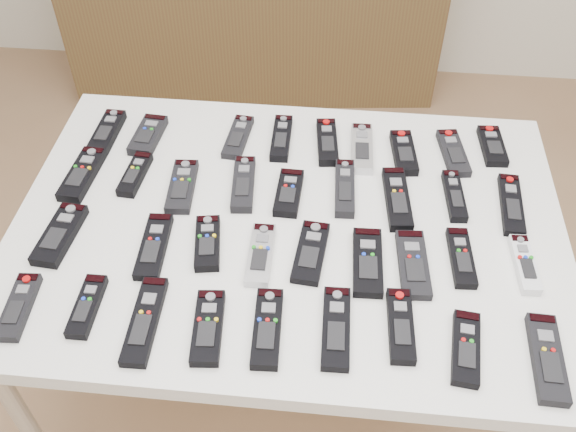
# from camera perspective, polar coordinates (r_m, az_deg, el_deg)

# --- Properties ---
(table) EXTENTS (1.25, 0.88, 0.78)m
(table) POSITION_cam_1_polar(r_m,az_deg,el_deg) (1.50, -0.00, -2.08)
(table) COLOR white
(table) RESTS_ON ground
(sideboard) EXTENTS (1.70, 0.56, 0.83)m
(sideboard) POSITION_cam_1_polar(r_m,az_deg,el_deg) (3.04, -3.03, 17.98)
(sideboard) COLOR #513820
(sideboard) RESTS_ON ground
(remote_0) EXTENTS (0.06, 0.16, 0.02)m
(remote_0) POSITION_cam_1_polar(r_m,az_deg,el_deg) (1.74, -15.77, 7.22)
(remote_0) COLOR black
(remote_0) RESTS_ON table
(remote_1) EXTENTS (0.07, 0.15, 0.02)m
(remote_1) POSITION_cam_1_polar(r_m,az_deg,el_deg) (1.71, -12.33, 7.02)
(remote_1) COLOR black
(remote_1) RESTS_ON table
(remote_2) EXTENTS (0.06, 0.17, 0.02)m
(remote_2) POSITION_cam_1_polar(r_m,az_deg,el_deg) (1.67, -4.47, 7.01)
(remote_2) COLOR black
(remote_2) RESTS_ON table
(remote_3) EXTENTS (0.05, 0.17, 0.02)m
(remote_3) POSITION_cam_1_polar(r_m,az_deg,el_deg) (1.66, -0.59, 6.94)
(remote_3) COLOR black
(remote_3) RESTS_ON table
(remote_4) EXTENTS (0.07, 0.17, 0.02)m
(remote_4) POSITION_cam_1_polar(r_m,az_deg,el_deg) (1.65, 3.50, 6.58)
(remote_4) COLOR black
(remote_4) RESTS_ON table
(remote_5) EXTENTS (0.06, 0.18, 0.02)m
(remote_5) POSITION_cam_1_polar(r_m,az_deg,el_deg) (1.64, 6.57, 5.98)
(remote_5) COLOR #B7B7BC
(remote_5) RESTS_ON table
(remote_6) EXTENTS (0.07, 0.16, 0.02)m
(remote_6) POSITION_cam_1_polar(r_m,az_deg,el_deg) (1.64, 10.26, 5.56)
(remote_6) COLOR black
(remote_6) RESTS_ON table
(remote_7) EXTENTS (0.08, 0.17, 0.02)m
(remote_7) POSITION_cam_1_polar(r_m,az_deg,el_deg) (1.67, 14.48, 5.45)
(remote_7) COLOR black
(remote_7) RESTS_ON table
(remote_8) EXTENTS (0.06, 0.15, 0.02)m
(remote_8) POSITION_cam_1_polar(r_m,az_deg,el_deg) (1.72, 17.71, 5.95)
(remote_8) COLOR black
(remote_8) RESTS_ON table
(remote_9) EXTENTS (0.07, 0.18, 0.02)m
(remote_9) POSITION_cam_1_polar(r_m,az_deg,el_deg) (1.63, -17.82, 3.55)
(remote_9) COLOR black
(remote_9) RESTS_ON table
(remote_10) EXTENTS (0.05, 0.15, 0.02)m
(remote_10) POSITION_cam_1_polar(r_m,az_deg,el_deg) (1.60, -13.44, 3.62)
(remote_10) COLOR black
(remote_10) RESTS_ON table
(remote_11) EXTENTS (0.07, 0.18, 0.02)m
(remote_11) POSITION_cam_1_polar(r_m,az_deg,el_deg) (1.55, -9.40, 2.63)
(remote_11) COLOR black
(remote_11) RESTS_ON table
(remote_12) EXTENTS (0.07, 0.18, 0.02)m
(remote_12) POSITION_cam_1_polar(r_m,az_deg,el_deg) (1.53, -3.99, 2.86)
(remote_12) COLOR black
(remote_12) RESTS_ON table
(remote_13) EXTENTS (0.06, 0.15, 0.02)m
(remote_13) POSITION_cam_1_polar(r_m,az_deg,el_deg) (1.51, 0.06, 2.07)
(remote_13) COLOR black
(remote_13) RESTS_ON table
(remote_14) EXTENTS (0.05, 0.18, 0.02)m
(remote_14) POSITION_cam_1_polar(r_m,az_deg,el_deg) (1.52, 5.06, 2.49)
(remote_14) COLOR black
(remote_14) RESTS_ON table
(remote_15) EXTENTS (0.07, 0.20, 0.02)m
(remote_15) POSITION_cam_1_polar(r_m,az_deg,el_deg) (1.51, 9.68, 1.53)
(remote_15) COLOR black
(remote_15) RESTS_ON table
(remote_16) EXTENTS (0.05, 0.16, 0.02)m
(remote_16) POSITION_cam_1_polar(r_m,az_deg,el_deg) (1.55, 14.57, 1.75)
(remote_16) COLOR black
(remote_16) RESTS_ON table
(remote_17) EXTENTS (0.06, 0.19, 0.02)m
(remote_17) POSITION_cam_1_polar(r_m,az_deg,el_deg) (1.57, 19.23, 0.97)
(remote_17) COLOR black
(remote_17) RESTS_ON table
(remote_18) EXTENTS (0.08, 0.18, 0.02)m
(remote_18) POSITION_cam_1_polar(r_m,az_deg,el_deg) (1.50, -19.62, -1.56)
(remote_18) COLOR black
(remote_18) RESTS_ON table
(remote_19) EXTENTS (0.06, 0.18, 0.02)m
(remote_19) POSITION_cam_1_polar(r_m,az_deg,el_deg) (1.42, -11.84, -2.64)
(remote_19) COLOR black
(remote_19) RESTS_ON table
(remote_20) EXTENTS (0.08, 0.15, 0.02)m
(remote_20) POSITION_cam_1_polar(r_m,az_deg,el_deg) (1.41, -7.17, -2.41)
(remote_20) COLOR black
(remote_20) RESTS_ON table
(remote_21) EXTENTS (0.05, 0.17, 0.02)m
(remote_21) POSITION_cam_1_polar(r_m,az_deg,el_deg) (1.38, -2.46, -3.44)
(remote_21) COLOR #B7B7BC
(remote_21) RESTS_ON table
(remote_22) EXTENTS (0.07, 0.17, 0.02)m
(remote_22) POSITION_cam_1_polar(r_m,az_deg,el_deg) (1.38, 2.03, -3.25)
(remote_22) COLOR black
(remote_22) RESTS_ON table
(remote_23) EXTENTS (0.07, 0.18, 0.02)m
(remote_23) POSITION_cam_1_polar(r_m,az_deg,el_deg) (1.37, 7.09, -4.08)
(remote_23) COLOR black
(remote_23) RESTS_ON table
(remote_24) EXTENTS (0.07, 0.18, 0.02)m
(remote_24) POSITION_cam_1_polar(r_m,az_deg,el_deg) (1.38, 11.06, -4.22)
(remote_24) COLOR black
(remote_24) RESTS_ON table
(remote_25) EXTENTS (0.05, 0.16, 0.02)m
(remote_25) POSITION_cam_1_polar(r_m,az_deg,el_deg) (1.42, 15.15, -3.59)
(remote_25) COLOR black
(remote_25) RESTS_ON table
(remote_26) EXTENTS (0.05, 0.15, 0.02)m
(remote_26) POSITION_cam_1_polar(r_m,az_deg,el_deg) (1.45, 20.29, -4.03)
(remote_26) COLOR silver
(remote_26) RESTS_ON table
(remote_27) EXTENTS (0.06, 0.16, 0.02)m
(remote_27) POSITION_cam_1_polar(r_m,az_deg,el_deg) (1.40, -22.81, -7.44)
(remote_27) COLOR black
(remote_27) RESTS_ON table
(remote_28) EXTENTS (0.04, 0.15, 0.02)m
(remote_28) POSITION_cam_1_polar(r_m,az_deg,el_deg) (1.35, -17.44, -7.65)
(remote_28) COLOR black
(remote_28) RESTS_ON table
(remote_29) EXTENTS (0.05, 0.20, 0.02)m
(remote_29) POSITION_cam_1_polar(r_m,az_deg,el_deg) (1.30, -12.61, -9.06)
(remote_29) COLOR black
(remote_29) RESTS_ON table
(remote_30) EXTENTS (0.07, 0.17, 0.02)m
(remote_30) POSITION_cam_1_polar(r_m,az_deg,el_deg) (1.27, -7.13, -9.79)
(remote_30) COLOR black
(remote_30) RESTS_ON table
(remote_31) EXTENTS (0.06, 0.18, 0.02)m
(remote_31) POSITION_cam_1_polar(r_m,az_deg,el_deg) (1.26, -1.85, -9.94)
(remote_31) COLOR black
(remote_31) RESTS_ON table
(remote_32) EXTENTS (0.06, 0.19, 0.02)m
(remote_32) POSITION_cam_1_polar(r_m,az_deg,el_deg) (1.26, 4.29, -9.90)
(remote_32) COLOR black
(remote_32) RESTS_ON table
(remote_33) EXTENTS (0.05, 0.17, 0.02)m
(remote_33) POSITION_cam_1_polar(r_m,az_deg,el_deg) (1.28, 9.99, -9.58)
(remote_33) COLOR black
(remote_33) RESTS_ON table
(remote_34) EXTENTS (0.07, 0.16, 0.02)m
(remote_34) POSITION_cam_1_polar(r_m,az_deg,el_deg) (1.28, 15.54, -11.25)
(remote_34) COLOR black
(remote_34) RESTS_ON table
(remote_35) EXTENTS (0.06, 0.19, 0.02)m
(remote_35) POSITION_cam_1_polar(r_m,az_deg,el_deg) (1.31, 22.04, -11.64)
(remote_35) COLOR black
(remote_35) RESTS_ON table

